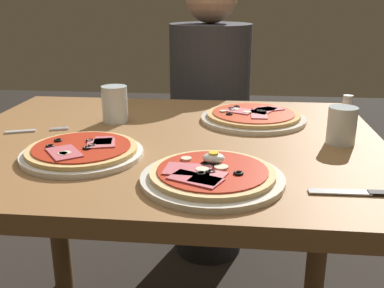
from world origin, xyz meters
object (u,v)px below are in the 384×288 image
object	(u,v)px
pizza_across_right	(82,152)
knife	(372,193)
water_glass_far	(115,106)
salt_shaker	(347,107)
pizza_across_left	(253,117)
diner_person	(210,129)
pizza_foreground	(212,176)
dining_table	(167,182)
fork	(32,131)
water_glass_near	(341,128)

from	to	relation	value
pizza_across_right	knife	distance (m)	0.60
water_glass_far	salt_shaker	xyz separation A→B (m)	(0.65, 0.11, -0.01)
pizza_across_left	diner_person	xyz separation A→B (m)	(-0.16, 0.53, -0.20)
diner_person	pizza_foreground	bearing A→B (deg)	93.96
salt_shaker	dining_table	bearing A→B (deg)	-153.72
dining_table	pizza_foreground	bearing A→B (deg)	-63.59
dining_table	pizza_across_right	bearing A→B (deg)	-135.88
pizza_across_left	salt_shaker	bearing A→B (deg)	12.28
pizza_across_right	pizza_across_left	bearing A→B (deg)	41.65
diner_person	fork	bearing A→B (deg)	58.93
dining_table	salt_shaker	size ratio (longest dim) A/B	15.97
knife	diner_person	xyz separation A→B (m)	(-0.36, 1.01, -0.19)
pizza_across_left	knife	bearing A→B (deg)	-67.41
pizza_across_left	water_glass_near	world-z (taller)	water_glass_near
water_glass_far	knife	xyz separation A→B (m)	(0.58, -0.43, -0.04)
pizza_across_right	salt_shaker	xyz separation A→B (m)	(0.65, 0.40, 0.02)
dining_table	pizza_foreground	world-z (taller)	pizza_foreground
water_glass_near	fork	bearing A→B (deg)	179.01
pizza_foreground	knife	xyz separation A→B (m)	(0.29, -0.03, -0.01)
diner_person	knife	bearing A→B (deg)	109.46
pizza_across_right	pizza_foreground	bearing A→B (deg)	-20.36
fork	knife	bearing A→B (deg)	-21.74
pizza_across_left	dining_table	bearing A→B (deg)	-140.28
knife	pizza_across_right	bearing A→B (deg)	166.66
fork	dining_table	bearing A→B (deg)	-2.52
dining_table	pizza_across_left	distance (m)	0.32
dining_table	water_glass_far	bearing A→B (deg)	141.01
pizza_across_right	fork	xyz separation A→B (m)	(-0.20, 0.17, -0.01)
water_glass_far	pizza_across_left	bearing A→B (deg)	7.39
pizza_across_left	water_glass_near	size ratio (longest dim) A/B	3.32
dining_table	salt_shaker	xyz separation A→B (m)	(0.49, 0.24, 0.15)
diner_person	pizza_across_left	bearing A→B (deg)	106.53
knife	water_glass_far	bearing A→B (deg)	143.82
pizza_across_left	diner_person	world-z (taller)	diner_person
knife	salt_shaker	bearing A→B (deg)	82.47
salt_shaker	diner_person	xyz separation A→B (m)	(-0.43, 0.47, -0.22)
pizza_foreground	pizza_across_right	size ratio (longest dim) A/B	1.03
pizza_across_right	water_glass_near	xyz separation A→B (m)	(0.58, 0.16, 0.03)
dining_table	pizza_across_left	xyz separation A→B (m)	(0.22, 0.18, 0.13)
pizza_foreground	salt_shaker	bearing A→B (deg)	54.71
dining_table	knife	bearing A→B (deg)	-35.01
pizza_across_left	knife	xyz separation A→B (m)	(0.20, -0.48, -0.01)
pizza_foreground	water_glass_far	bearing A→B (deg)	126.66
pizza_across_right	water_glass_near	world-z (taller)	water_glass_near
knife	salt_shaker	size ratio (longest dim) A/B	2.92
salt_shaker	diner_person	world-z (taller)	diner_person
water_glass_near	dining_table	bearing A→B (deg)	-179.70
salt_shaker	diner_person	size ratio (longest dim) A/B	0.06
dining_table	pizza_across_right	world-z (taller)	pizza_across_right
water_glass_near	fork	size ratio (longest dim) A/B	0.58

